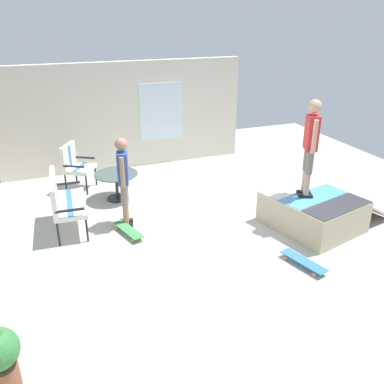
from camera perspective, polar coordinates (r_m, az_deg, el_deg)
ground_plane at (r=7.60m, az=1.38°, el=-5.48°), size 12.00×12.00×0.10m
house_facade at (r=10.41m, az=-9.17°, el=10.29°), size 0.23×6.00×2.58m
skate_ramp at (r=7.88m, az=16.36°, el=-2.50°), size 1.97×2.43×0.60m
patio_bench at (r=7.67m, az=-17.44°, el=-0.79°), size 1.28×0.63×1.02m
patio_chair_near_house at (r=9.39m, az=-15.89°, el=3.89°), size 0.81×0.79×1.02m
patio_table at (r=8.75m, az=-10.36°, el=1.50°), size 0.90×0.90×0.57m
person_watching at (r=7.44m, az=-9.44°, el=2.20°), size 0.47×0.30×1.66m
person_skater at (r=7.39m, az=16.02°, el=6.73°), size 0.45×0.33×1.72m
skateboard_by_bench at (r=7.46m, az=-8.79°, el=-5.18°), size 0.82×0.42×0.10m
skateboard_spare at (r=6.74m, az=15.07°, el=-9.19°), size 0.82×0.40×0.10m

